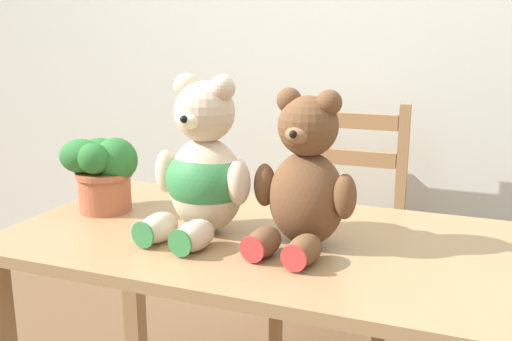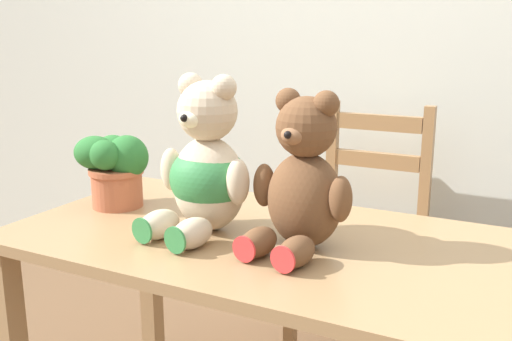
{
  "view_description": "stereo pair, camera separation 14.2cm",
  "coord_description": "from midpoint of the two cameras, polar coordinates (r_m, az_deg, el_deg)",
  "views": [
    {
      "loc": [
        0.43,
        -0.95,
        1.23
      ],
      "look_at": [
        -0.06,
        0.34,
        0.89
      ],
      "focal_mm": 40.0,
      "sensor_mm": 36.0,
      "label": 1
    },
    {
      "loc": [
        0.56,
        -0.89,
        1.23
      ],
      "look_at": [
        -0.06,
        0.34,
        0.89
      ],
      "focal_mm": 40.0,
      "sensor_mm": 36.0,
      "label": 2
    }
  ],
  "objects": [
    {
      "name": "wall_back",
      "position": [
        2.41,
        9.48,
        15.15
      ],
      "size": [
        8.0,
        0.04,
        2.6
      ],
      "primitive_type": "cube",
      "color": "silver",
      "rests_on": "ground_plane"
    },
    {
      "name": "dining_table",
      "position": [
        1.5,
        -0.19,
        -10.46
      ],
      "size": [
        1.43,
        0.71,
        0.72
      ],
      "color": "#9E7A51",
      "rests_on": "ground_plane"
    },
    {
      "name": "wooden_chair_behind",
      "position": [
        2.21,
        6.96,
        -6.32
      ],
      "size": [
        0.41,
        0.44,
        0.97
      ],
      "rotation": [
        0.0,
        0.0,
        3.14
      ],
      "color": "#997047",
      "rests_on": "ground_plane"
    },
    {
      "name": "teddy_bear_left",
      "position": [
        1.48,
        -8.0,
        -0.09
      ],
      "size": [
        0.29,
        0.31,
        0.41
      ],
      "rotation": [
        0.0,
        0.0,
        2.99
      ],
      "color": "beige",
      "rests_on": "dining_table"
    },
    {
      "name": "teddy_bear_right",
      "position": [
        1.36,
        1.94,
        -1.06
      ],
      "size": [
        0.27,
        0.28,
        0.38
      ],
      "rotation": [
        0.0,
        0.0,
        2.99
      ],
      "color": "brown",
      "rests_on": "dining_table"
    },
    {
      "name": "potted_plant",
      "position": [
        1.73,
        -17.45,
        0.18
      ],
      "size": [
        0.22,
        0.18,
        0.22
      ],
      "color": "#B25B3D",
      "rests_on": "dining_table"
    }
  ]
}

